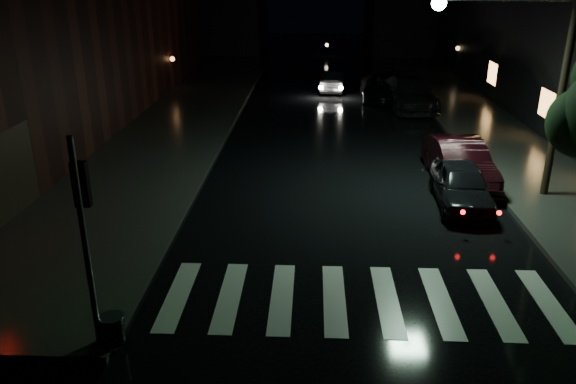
# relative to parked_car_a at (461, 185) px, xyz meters

# --- Properties ---
(ground) EXTENTS (120.00, 120.00, 0.00)m
(ground) POSITION_rel_parked_car_a_xyz_m (-6.58, -6.27, -0.68)
(ground) COLOR black
(ground) RESTS_ON ground
(sidewalk_left) EXTENTS (6.00, 44.00, 0.15)m
(sidewalk_left) POSITION_rel_parked_car_a_xyz_m (-11.58, 7.73, -0.60)
(sidewalk_left) COLOR #282826
(sidewalk_left) RESTS_ON ground
(sidewalk_right) EXTENTS (4.00, 44.00, 0.15)m
(sidewalk_right) POSITION_rel_parked_car_a_xyz_m (3.42, 7.73, -0.60)
(sidewalk_right) COLOR #282826
(sidewalk_right) RESTS_ON ground
(building_left) EXTENTS (10.00, 36.00, 7.00)m
(building_left) POSITION_rel_parked_car_a_xyz_m (-18.58, 9.73, 2.82)
(building_left) COLOR black
(building_left) RESTS_ON ground
(building_far_left) EXTENTS (14.00, 10.00, 8.00)m
(building_far_left) POSITION_rel_parked_car_a_xyz_m (-16.58, 38.73, 3.32)
(building_far_left) COLOR black
(building_far_left) RESTS_ON ground
(building_far_right) EXTENTS (14.00, 10.00, 7.00)m
(building_far_right) POSITION_rel_parked_car_a_xyz_m (7.42, 38.73, 2.82)
(building_far_right) COLOR black
(building_far_right) RESTS_ON ground
(crosswalk) EXTENTS (9.00, 3.00, 0.01)m
(crosswalk) POSITION_rel_parked_car_a_xyz_m (-3.58, -5.77, -0.67)
(crosswalk) COLOR beige
(crosswalk) RESTS_ON ground
(signal_pole_corner) EXTENTS (0.68, 0.61, 4.20)m
(signal_pole_corner) POSITION_rel_parked_car_a_xyz_m (-8.72, -7.73, 0.86)
(signal_pole_corner) COLOR slate
(signal_pole_corner) RESTS_ON ground
(utility_pole) EXTENTS (4.92, 0.44, 8.00)m
(utility_pole) POSITION_rel_parked_car_a_xyz_m (2.25, 0.73, 3.92)
(utility_pole) COLOR black
(utility_pole) RESTS_ON ground
(parked_car_a) EXTENTS (1.82, 4.07, 1.36)m
(parked_car_a) POSITION_rel_parked_car_a_xyz_m (0.00, 0.00, 0.00)
(parked_car_a) COLOR black
(parked_car_a) RESTS_ON ground
(parked_car_b) EXTENTS (1.82, 4.71, 1.53)m
(parked_car_b) POSITION_rel_parked_car_a_xyz_m (0.41, 2.05, 0.09)
(parked_car_b) COLOR black
(parked_car_b) RESTS_ON ground
(parked_car_c) EXTENTS (2.78, 5.84, 1.64)m
(parked_car_c) POSITION_rel_parked_car_a_xyz_m (0.49, 13.79, 0.14)
(parked_car_c) COLOR black
(parked_car_c) RESTS_ON ground
(parked_car_d) EXTENTS (2.49, 5.01, 1.37)m
(parked_car_d) POSITION_rel_parked_car_a_xyz_m (-0.78, 15.89, 0.00)
(parked_car_d) COLOR black
(parked_car_d) RESTS_ON ground
(oncoming_car) EXTENTS (1.62, 3.97, 1.28)m
(oncoming_car) POSITION_rel_parked_car_a_xyz_m (-3.54, 18.23, -0.04)
(oncoming_car) COLOR black
(oncoming_car) RESTS_ON ground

